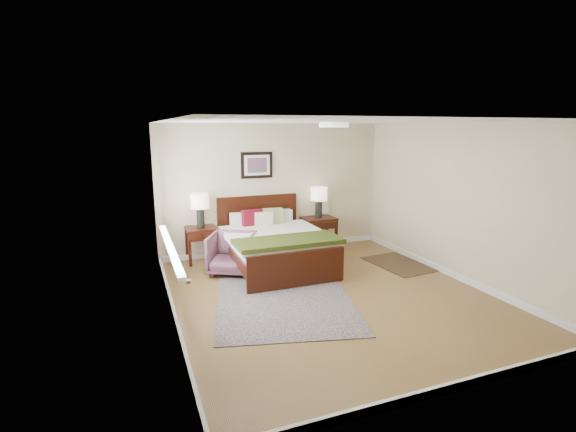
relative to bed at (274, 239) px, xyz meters
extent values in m
plane|color=brown|center=(0.35, -1.48, -0.52)|extent=(5.00, 5.00, 0.00)
cube|color=beige|center=(0.35, 1.02, 0.73)|extent=(4.50, 0.04, 2.50)
cube|color=beige|center=(0.35, -3.98, 0.73)|extent=(4.50, 0.04, 2.50)
cube|color=beige|center=(-1.90, -1.48, 0.73)|extent=(0.04, 5.00, 2.50)
cube|color=beige|center=(2.60, -1.48, 0.73)|extent=(0.04, 5.00, 2.50)
cube|color=white|center=(0.35, -1.48, 1.98)|extent=(4.50, 5.00, 0.02)
cube|color=silver|center=(-1.88, -0.78, 0.88)|extent=(0.02, 2.72, 1.32)
cube|color=silver|center=(-1.86, -0.78, 0.88)|extent=(0.01, 2.60, 1.20)
cube|color=silver|center=(-1.83, -0.78, 0.25)|extent=(0.10, 2.72, 0.04)
cube|color=silver|center=(-1.88, -3.23, 0.57)|extent=(0.01, 1.00, 2.18)
cube|color=brown|center=(-1.87, -3.23, 0.53)|extent=(0.01, 0.90, 2.10)
cylinder|color=#999999|center=(-1.85, -2.85, 0.48)|extent=(0.04, 0.04, 0.04)
cylinder|color=white|center=(0.35, -1.48, 1.94)|extent=(0.40, 0.40, 0.07)
cylinder|color=beige|center=(0.35, -1.48, 1.98)|extent=(0.44, 0.44, 0.01)
cube|color=black|center=(0.00, 0.98, 0.06)|extent=(1.59, 0.06, 1.12)
cube|color=black|center=(0.00, -1.03, -0.22)|extent=(1.59, 0.06, 0.56)
cube|color=black|center=(-0.76, -0.03, -0.20)|extent=(0.06, 1.99, 0.18)
cube|color=black|center=(0.76, -0.03, -0.20)|extent=(0.06, 1.99, 0.18)
cube|color=beige|center=(0.00, -0.03, -0.07)|extent=(1.49, 1.97, 0.22)
cube|color=beige|center=(0.00, -0.13, 0.08)|extent=(1.67, 1.74, 0.10)
cube|color=#24340F|center=(0.00, -0.67, 0.13)|extent=(1.71, 0.70, 0.07)
cube|color=beige|center=(-0.35, 0.74, 0.22)|extent=(0.50, 0.18, 0.26)
cube|color=beige|center=(0.35, 0.74, 0.22)|extent=(0.50, 0.18, 0.26)
cube|color=#520914|center=(-0.22, 0.62, 0.26)|extent=(0.39, 0.17, 0.32)
cube|color=olive|center=(0.18, 0.62, 0.26)|extent=(0.39, 0.16, 0.32)
cube|color=beige|center=(-0.02, 0.54, 0.24)|extent=(0.34, 0.13, 0.28)
cube|color=black|center=(0.00, 0.99, 1.20)|extent=(0.62, 0.03, 0.50)
cube|color=silver|center=(0.00, 0.97, 1.20)|extent=(0.50, 0.01, 0.38)
cube|color=#A52D23|center=(0.00, 0.96, 1.20)|extent=(0.38, 0.01, 0.28)
cube|color=black|center=(-1.14, 0.79, 0.11)|extent=(0.54, 0.49, 0.05)
cube|color=black|center=(-1.38, 0.57, -0.21)|extent=(0.05, 0.05, 0.60)
cube|color=black|center=(-0.90, 0.57, -0.21)|extent=(0.05, 0.05, 0.60)
cube|color=black|center=(-1.38, 1.01, -0.21)|extent=(0.05, 0.05, 0.60)
cube|color=black|center=(-0.90, 1.01, -0.21)|extent=(0.05, 0.05, 0.60)
cube|color=black|center=(-1.14, 0.56, 0.01)|extent=(0.48, 0.03, 0.14)
cube|color=black|center=(1.22, 0.79, 0.11)|extent=(0.65, 0.49, 0.05)
cube|color=black|center=(0.92, 0.58, -0.21)|extent=(0.05, 0.05, 0.60)
cube|color=black|center=(1.52, 0.58, -0.21)|extent=(0.05, 0.05, 0.60)
cube|color=black|center=(0.92, 1.00, -0.21)|extent=(0.05, 0.05, 0.60)
cube|color=black|center=(1.52, 1.00, -0.21)|extent=(0.05, 0.05, 0.60)
cube|color=black|center=(1.22, 0.56, 0.01)|extent=(0.59, 0.03, 0.14)
cube|color=black|center=(1.22, 0.79, -0.38)|extent=(0.59, 0.43, 0.03)
cube|color=black|center=(1.22, 0.79, -0.35)|extent=(0.24, 0.30, 0.03)
cube|color=black|center=(1.22, 0.79, -0.31)|extent=(0.24, 0.30, 0.03)
cube|color=black|center=(1.22, 0.79, -0.28)|extent=(0.24, 0.30, 0.03)
cylinder|color=black|center=(-1.14, 0.79, 0.30)|extent=(0.14, 0.14, 0.32)
cylinder|color=black|center=(-1.14, 0.79, 0.48)|extent=(0.02, 0.02, 0.06)
cylinder|color=beige|center=(-1.14, 0.79, 0.62)|extent=(0.33, 0.33, 0.26)
cylinder|color=black|center=(1.22, 0.79, 0.30)|extent=(0.14, 0.14, 0.32)
cylinder|color=black|center=(1.22, 0.79, 0.48)|extent=(0.02, 0.02, 0.06)
cylinder|color=beige|center=(1.22, 0.79, 0.62)|extent=(0.33, 0.33, 0.26)
imported|color=brown|center=(-0.76, -0.02, -0.17)|extent=(1.00, 1.01, 0.69)
cube|color=#0E0C3F|center=(-0.32, -1.31, -0.51)|extent=(2.48, 3.04, 0.01)
cube|color=black|center=(2.15, -0.66, -0.51)|extent=(0.93, 1.30, 0.01)
camera|label=1|loc=(-2.30, -6.64, 1.90)|focal=26.00mm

